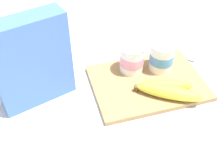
# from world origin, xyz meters

# --- Properties ---
(ground_plane) EXTENTS (2.40, 2.40, 0.00)m
(ground_plane) POSITION_xyz_m (0.00, 0.00, 0.00)
(ground_plane) COLOR silver
(cutting_board) EXTENTS (0.32, 0.23, 0.01)m
(cutting_board) POSITION_xyz_m (0.00, 0.00, 0.01)
(cutting_board) COLOR #A37A4C
(cutting_board) RESTS_ON ground_plane
(cereal_box) EXTENTS (0.20, 0.12, 0.25)m
(cereal_box) POSITION_xyz_m (-0.31, 0.04, 0.12)
(cereal_box) COLOR #4770B7
(cereal_box) RESTS_ON ground_plane
(yogurt_cup_front) EXTENTS (0.07, 0.07, 0.08)m
(yogurt_cup_front) POSITION_xyz_m (-0.03, 0.06, 0.06)
(yogurt_cup_front) COLOR white
(yogurt_cup_front) RESTS_ON cutting_board
(yogurt_cup_back) EXTENTS (0.08, 0.08, 0.09)m
(yogurt_cup_back) POSITION_xyz_m (0.06, 0.04, 0.06)
(yogurt_cup_back) COLOR white
(yogurt_cup_back) RESTS_ON cutting_board
(banana_bunch) EXTENTS (0.17, 0.13, 0.04)m
(banana_bunch) POSITION_xyz_m (0.03, -0.06, 0.03)
(banana_bunch) COLOR yellow
(banana_bunch) RESTS_ON cutting_board
(spoon) EXTENTS (0.12, 0.09, 0.01)m
(spoon) POSITION_xyz_m (0.20, 0.06, 0.01)
(spoon) COLOR silver
(spoon) RESTS_ON ground_plane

